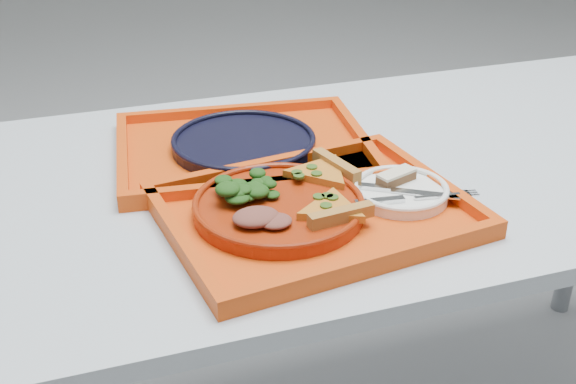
% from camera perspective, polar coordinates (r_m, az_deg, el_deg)
% --- Properties ---
extents(table, '(1.60, 0.80, 0.75)m').
position_cam_1_polar(table, '(1.36, 9.34, 0.07)').
color(table, '#ACB5C1').
rests_on(table, ground).
extents(tray_main, '(0.49, 0.40, 0.01)m').
position_cam_1_polar(tray_main, '(1.11, 2.13, -1.81)').
color(tray_main, '#C93E0A').
rests_on(tray_main, table).
extents(tray_far, '(0.49, 0.40, 0.01)m').
position_cam_1_polar(tray_far, '(1.32, -3.50, 3.25)').
color(tray_far, '#C93E0A').
rests_on(tray_far, table).
extents(dinner_plate, '(0.26, 0.26, 0.02)m').
position_cam_1_polar(dinner_plate, '(1.10, -0.74, -1.34)').
color(dinner_plate, maroon).
rests_on(dinner_plate, tray_main).
extents(side_plate, '(0.15, 0.15, 0.01)m').
position_cam_1_polar(side_plate, '(1.16, 8.89, -0.10)').
color(side_plate, white).
rests_on(side_plate, tray_main).
extents(navy_plate, '(0.26, 0.26, 0.02)m').
position_cam_1_polar(navy_plate, '(1.31, -3.52, 3.80)').
color(navy_plate, black).
rests_on(navy_plate, tray_far).
extents(pizza_slice_a, '(0.11, 0.13, 0.02)m').
position_cam_1_polar(pizza_slice_a, '(1.07, 3.48, -1.14)').
color(pizza_slice_a, orange).
rests_on(pizza_slice_a, dinner_plate).
extents(pizza_slice_b, '(0.15, 0.14, 0.02)m').
position_cam_1_polar(pizza_slice_b, '(1.17, 2.62, 1.74)').
color(pizza_slice_b, orange).
rests_on(pizza_slice_b, dinner_plate).
extents(salad_heap, '(0.09, 0.08, 0.04)m').
position_cam_1_polar(salad_heap, '(1.10, -3.27, 0.65)').
color(salad_heap, black).
rests_on(salad_heap, dinner_plate).
extents(meat_portion, '(0.07, 0.06, 0.02)m').
position_cam_1_polar(meat_portion, '(1.04, -2.56, -1.99)').
color(meat_portion, brown).
rests_on(meat_portion, dinner_plate).
extents(dessert_bar, '(0.07, 0.05, 0.02)m').
position_cam_1_polar(dessert_bar, '(1.17, 8.55, 1.21)').
color(dessert_bar, '#512B1B').
rests_on(dessert_bar, side_plate).
extents(knife, '(0.17, 0.11, 0.01)m').
position_cam_1_polar(knife, '(1.14, 8.87, 0.15)').
color(knife, silver).
rests_on(knife, side_plate).
extents(fork, '(0.19, 0.05, 0.01)m').
position_cam_1_polar(fork, '(1.12, 9.87, -0.47)').
color(fork, silver).
rests_on(fork, side_plate).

